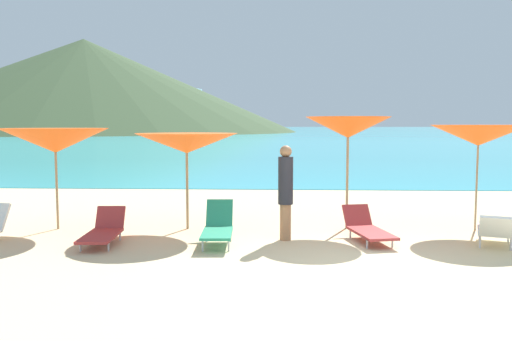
% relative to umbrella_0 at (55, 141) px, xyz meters
% --- Properties ---
extents(ground_plane, '(50.00, 100.00, 0.30)m').
position_rel_umbrella_0_xyz_m(ground_plane, '(6.03, 7.11, -2.05)').
color(ground_plane, beige).
extents(ocean_water, '(650.00, 440.00, 0.02)m').
position_rel_umbrella_0_xyz_m(ocean_water, '(6.03, 226.88, -1.89)').
color(ocean_water, '#38B7CC').
rests_on(ocean_water, ground_plane).
extents(headland_hill, '(123.78, 123.78, 26.96)m').
position_rel_umbrella_0_xyz_m(headland_hill, '(-52.27, 139.51, 11.58)').
color(headland_hill, '#384C2D').
rests_on(headland_hill, ground_plane).
extents(umbrella_0, '(2.42, 2.42, 2.16)m').
position_rel_umbrella_0_xyz_m(umbrella_0, '(0.00, 0.00, 0.00)').
color(umbrella_0, '#9E7F59').
rests_on(umbrella_0, ground_plane).
extents(umbrella_1, '(2.25, 2.25, 2.05)m').
position_rel_umbrella_0_xyz_m(umbrella_1, '(2.78, 0.16, -0.06)').
color(umbrella_1, '#9E7F59').
rests_on(umbrella_1, ground_plane).
extents(umbrella_2, '(1.88, 1.88, 2.40)m').
position_rel_umbrella_0_xyz_m(umbrella_2, '(6.21, 0.38, 0.27)').
color(umbrella_2, '#9E7F59').
rests_on(umbrella_2, ground_plane).
extents(umbrella_3, '(1.96, 1.96, 2.23)m').
position_rel_umbrella_0_xyz_m(umbrella_3, '(8.92, 0.30, 0.11)').
color(umbrella_3, '#9E7F59').
rests_on(umbrella_3, ground_plane).
extents(lounge_chair_0, '(0.66, 1.52, 0.62)m').
position_rel_umbrella_0_xyz_m(lounge_chair_0, '(1.44, -1.32, -1.65)').
color(lounge_chair_0, '#A53333').
rests_on(lounge_chair_0, ground_plane).
extents(lounge_chair_1, '(1.06, 1.60, 0.68)m').
position_rel_umbrella_0_xyz_m(lounge_chair_1, '(8.70, -1.25, -1.58)').
color(lounge_chair_1, white).
rests_on(lounge_chair_1, ground_plane).
extents(lounge_chair_4, '(0.60, 1.46, 0.76)m').
position_rel_umbrella_0_xyz_m(lounge_chair_4, '(3.60, -1.23, -1.57)').
color(lounge_chair_4, '#268C66').
rests_on(lounge_chair_4, ground_plane).
extents(lounge_chair_6, '(0.88, 1.63, 0.61)m').
position_rel_umbrella_0_xyz_m(lounge_chair_6, '(6.45, -0.83, -1.65)').
color(lounge_chair_6, '#A53333').
rests_on(lounge_chair_6, ground_plane).
extents(beachgoer_0, '(0.29, 0.29, 1.84)m').
position_rel_umbrella_0_xyz_m(beachgoer_0, '(4.87, -0.83, -0.90)').
color(beachgoer_0, '#A3704C').
rests_on(beachgoer_0, ground_plane).
extents(cruise_ship, '(42.68, 16.83, 19.86)m').
position_rel_umbrella_0_xyz_m(cruise_ship, '(-43.80, 206.45, 5.59)').
color(cruise_ship, silver).
rests_on(cruise_ship, ocean_water).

